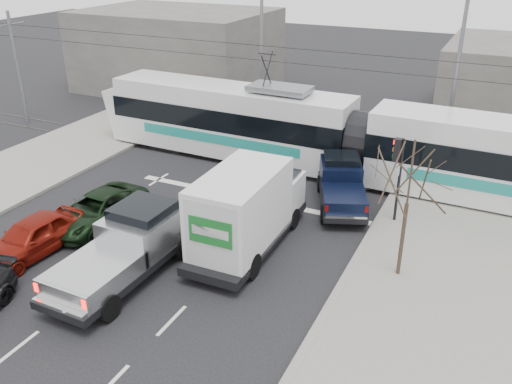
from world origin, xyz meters
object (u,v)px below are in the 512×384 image
at_px(street_lamp_near, 453,68).
at_px(navy_pickup, 341,183).
at_px(street_lamp_far, 259,44).
at_px(green_car, 97,210).
at_px(silver_pickup, 131,244).
at_px(red_car, 32,236).
at_px(box_truck, 247,210).
at_px(bare_tree, 410,179).
at_px(tram, 360,140).
at_px(traffic_signal, 398,162).

xyz_separation_m(street_lamp_near, navy_pickup, (-3.34, -6.70, -4.08)).
bearing_deg(street_lamp_near, navy_pickup, -116.48).
xyz_separation_m(street_lamp_far, green_car, (-0.42, -14.92, -4.45)).
bearing_deg(street_lamp_near, street_lamp_far, 170.13).
height_order(silver_pickup, red_car, silver_pickup).
bearing_deg(box_truck, red_car, -152.80).
bearing_deg(red_car, bare_tree, 22.79).
distance_m(bare_tree, street_lamp_far, 17.97).
distance_m(bare_tree, silver_pickup, 9.80).
xyz_separation_m(tram, box_truck, (-1.99, -8.34, -0.38)).
relative_size(bare_tree, traffic_signal, 1.39).
height_order(bare_tree, traffic_signal, bare_tree).
xyz_separation_m(navy_pickup, green_car, (-8.58, -6.22, -0.37)).
height_order(street_lamp_near, box_truck, street_lamp_near).
xyz_separation_m(tram, green_car, (-8.52, -9.26, -1.37)).
height_order(bare_tree, street_lamp_near, street_lamp_near).
bearing_deg(box_truck, navy_pickup, 67.84).
distance_m(tram, green_car, 12.66).
bearing_deg(street_lamp_far, silver_pickup, -79.72).
distance_m(traffic_signal, green_car, 12.51).
xyz_separation_m(street_lamp_far, red_car, (-1.07, -17.83, -4.38)).
distance_m(bare_tree, red_car, 13.90).
relative_size(street_lamp_far, red_car, 2.10).
height_order(street_lamp_far, tram, street_lamp_far).
relative_size(silver_pickup, green_car, 1.36).
xyz_separation_m(bare_tree, traffic_signal, (-1.13, 4.00, -1.05)).
distance_m(box_truck, navy_pickup, 5.72).
height_order(traffic_signal, silver_pickup, traffic_signal).
bearing_deg(green_car, box_truck, 10.82).
height_order(street_lamp_near, red_car, street_lamp_near).
bearing_deg(street_lamp_near, tram, -132.93).
distance_m(bare_tree, green_car, 12.68).
relative_size(bare_tree, street_lamp_far, 0.56).
distance_m(street_lamp_near, silver_pickup, 17.87).
bearing_deg(green_car, navy_pickup, 38.69).
bearing_deg(red_car, street_lamp_far, 90.76).
bearing_deg(street_lamp_far, street_lamp_near, -9.87).
bearing_deg(box_truck, silver_pickup, -132.86).
relative_size(tram, box_truck, 4.18).
bearing_deg(box_truck, street_lamp_far, 112.65).
bearing_deg(tram, green_car, -131.18).
xyz_separation_m(box_truck, red_car, (-7.17, -3.83, -0.92)).
bearing_deg(tram, traffic_signal, -54.87).
bearing_deg(navy_pickup, box_truck, -133.17).
bearing_deg(street_lamp_far, navy_pickup, -46.84).
relative_size(tram, navy_pickup, 5.35).
distance_m(box_truck, green_car, 6.66).
relative_size(tram, green_car, 5.89).
bearing_deg(box_truck, green_car, -172.85).
height_order(silver_pickup, green_car, silver_pickup).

